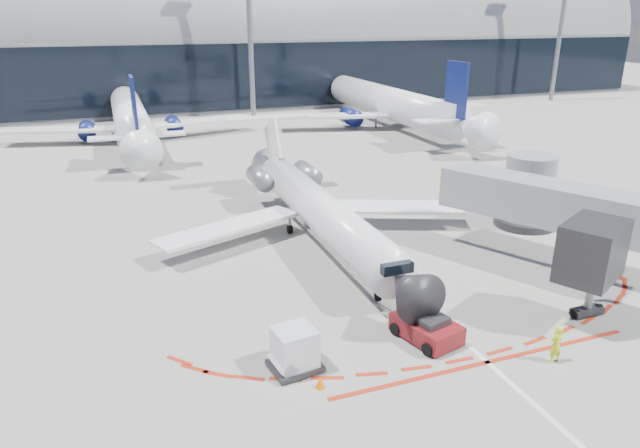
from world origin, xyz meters
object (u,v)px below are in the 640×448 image
object	(u,v)px
pushback_tug	(427,328)
uld_container	(295,350)
ramp_worker	(556,344)
regional_jet	(315,206)

from	to	relation	value
pushback_tug	uld_container	size ratio (longest dim) A/B	2.20
ramp_worker	uld_container	world-z (taller)	uld_container
regional_jet	uld_container	world-z (taller)	regional_jet
ramp_worker	uld_container	bearing A→B (deg)	-21.65
regional_jet	pushback_tug	xyz separation A→B (m)	(0.46, -13.09, -1.58)
pushback_tug	uld_container	distance (m)	6.11
pushback_tug	ramp_worker	size ratio (longest dim) A/B	2.83
regional_jet	pushback_tug	distance (m)	13.19
pushback_tug	ramp_worker	distance (m)	5.23
pushback_tug	regional_jet	bearing A→B (deg)	77.24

